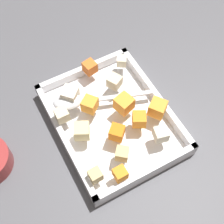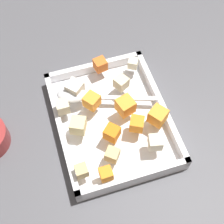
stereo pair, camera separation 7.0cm
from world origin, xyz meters
TOP-DOWN VIEW (x-y plane):
  - ground_plane at (0.00, 0.00)m, footprint 4.00×4.00m
  - baking_dish at (0.01, -0.01)m, footprint 0.30×0.24m
  - carrot_chunk_mid_right at (0.02, -0.04)m, footprint 0.04×0.04m
  - carrot_chunk_far_right at (-0.03, -0.05)m, footprint 0.04×0.04m
  - carrot_chunk_heap_side at (0.05, 0.03)m, footprint 0.04×0.04m
  - carrot_chunk_near_left at (-0.12, 0.04)m, footprint 0.02×0.02m
  - carrot_chunk_near_spoon at (0.14, -0.02)m, footprint 0.03×0.03m
  - carrot_chunk_far_left at (-0.04, 0.01)m, footprint 0.04×0.04m
  - carrot_chunk_mid_left at (-0.03, -0.10)m, footprint 0.05×0.05m
  - potato_chunk_corner_nw at (0.06, 0.09)m, footprint 0.03×0.03m
  - potato_chunk_corner_se at (0.12, -0.09)m, footprint 0.03×0.03m
  - potato_chunk_front_center at (-0.00, 0.07)m, footprint 0.04×0.04m
  - potato_chunk_under_handle at (-0.10, 0.09)m, footprint 0.02×0.02m
  - potato_chunk_corner_ne at (-0.08, 0.02)m, footprint 0.04×0.04m
  - potato_chunk_corner_sw at (0.08, -0.05)m, footprint 0.04×0.04m
  - parsnip_chunk_rim_edge at (-0.08, -0.07)m, footprint 0.03×0.03m
  - parsnip_chunk_center at (0.09, 0.05)m, footprint 0.05×0.05m
  - serving_spoon at (0.08, 0.05)m, footprint 0.10×0.22m

SIDE VIEW (x-z plane):
  - ground_plane at x=0.00m, z-range 0.00..0.00m
  - baking_dish at x=0.01m, z-range -0.01..0.03m
  - serving_spoon at x=0.08m, z-range 0.04..0.06m
  - potato_chunk_corner_se at x=0.12m, z-range 0.04..0.06m
  - potato_chunk_under_handle at x=-0.10m, z-range 0.04..0.06m
  - carrot_chunk_near_left at x=-0.12m, z-range 0.04..0.06m
  - potato_chunk_corner_ne at x=-0.08m, z-range 0.04..0.07m
  - carrot_chunk_near_spoon at x=0.14m, z-range 0.04..0.07m
  - potato_chunk_corner_nw at x=0.06m, z-range 0.04..0.07m
  - potato_chunk_corner_sw at x=0.08m, z-range 0.04..0.07m
  - parsnip_chunk_rim_edge at x=-0.08m, z-range 0.04..0.07m
  - carrot_chunk_far_right at x=-0.03m, z-range 0.04..0.07m
  - carrot_chunk_far_left at x=-0.04m, z-range 0.04..0.07m
  - carrot_chunk_heap_side at x=0.05m, z-range 0.04..0.07m
  - potato_chunk_front_center at x=0.00m, z-range 0.04..0.07m
  - parsnip_chunk_center at x=0.09m, z-range 0.04..0.07m
  - carrot_chunk_mid_left at x=-0.03m, z-range 0.04..0.07m
  - carrot_chunk_mid_right at x=0.02m, z-range 0.04..0.07m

